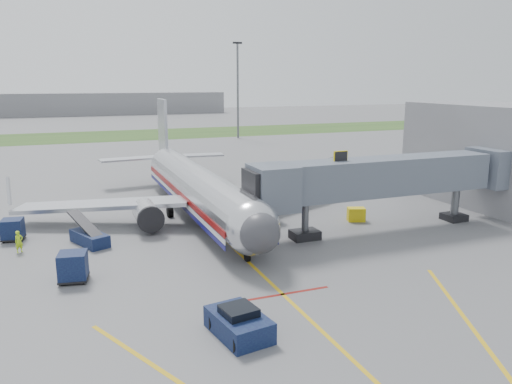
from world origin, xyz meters
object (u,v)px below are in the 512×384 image
object	(u,v)px
airliner	(197,187)
ramp_worker	(19,242)
belt_loader	(89,237)
pushback_tug	(239,323)

from	to	relation	value
airliner	ramp_worker	distance (m)	15.99
airliner	belt_loader	world-z (taller)	airliner
airliner	belt_loader	xyz separation A→B (m)	(-10.02, -5.37, -2.09)
pushback_tug	belt_loader	world-z (taller)	belt_loader
pushback_tug	ramp_worker	distance (m)	20.45
airliner	pushback_tug	bearing A→B (deg)	-99.95
ramp_worker	airliner	bearing A→B (deg)	-7.85
pushback_tug	airliner	bearing A→B (deg)	80.05
belt_loader	ramp_worker	bearing A→B (deg)	-178.29
pushback_tug	ramp_worker	world-z (taller)	ramp_worker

